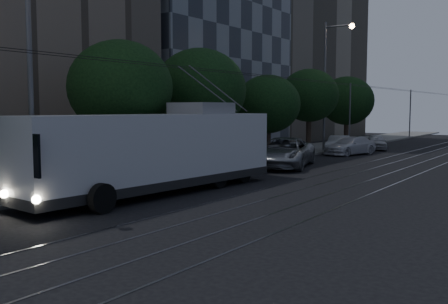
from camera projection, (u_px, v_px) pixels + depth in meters
ground at (183, 207)px, 18.55m from camera, size 120.00×120.00×0.00m
sidewalk at (274, 154)px, 39.10m from camera, size 5.00×90.00×0.15m
tram_rails at (405, 163)px, 33.33m from camera, size 4.52×90.00×0.02m
overhead_wires at (304, 111)px, 37.35m from camera, size 2.23×90.00×6.00m
building_glass_mid at (178, 3)px, 46.21m from camera, size 14.40×18.40×26.80m
trolleybus at (158, 151)px, 21.54m from camera, size 3.68×13.31×5.63m
pickup_silver at (284, 152)px, 31.22m from camera, size 4.81×7.22×1.84m
car_white_a at (293, 151)px, 34.81m from camera, size 2.92×4.41×1.39m
car_white_b at (350, 146)px, 39.61m from camera, size 3.29×5.29×1.43m
car_white_c at (338, 144)px, 41.32m from camera, size 2.39×4.52×1.42m
car_white_d at (376, 142)px, 44.48m from camera, size 3.10×4.33×1.37m
tree_1 at (120, 88)px, 24.91m from camera, size 5.24×5.24×7.07m
tree_2 at (200, 90)px, 30.26m from camera, size 5.63×5.63×7.31m
tree_3 at (268, 104)px, 36.01m from camera, size 4.70×4.70×6.10m
tree_4 at (309, 96)px, 41.36m from camera, size 4.88×4.88×6.95m
tree_5 at (347, 101)px, 49.36m from camera, size 5.33×5.33×6.83m
streetlamp_near at (36, 43)px, 18.56m from camera, size 2.46×0.44×10.17m
streetlamp_far at (330, 75)px, 41.76m from camera, size 2.60×0.44×10.87m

